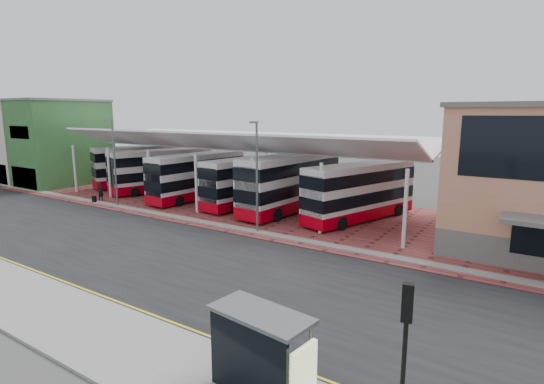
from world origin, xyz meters
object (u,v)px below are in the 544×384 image
object	(u,v)px
bus_4	(291,183)
bus_shelter	(262,350)
bus_2	(198,177)
traffic_signal_west	(405,336)
bus_5	(360,192)
pedestrian	(101,192)
bus_1	(161,171)
bus_0	(145,166)
bus_3	(251,182)

from	to	relation	value
bus_4	bus_shelter	world-z (taller)	bus_4
bus_2	traffic_signal_west	xyz separation A→B (m)	(26.72, -20.87, 0.68)
bus_5	pedestrian	size ratio (longest dim) A/B	6.55
bus_1	pedestrian	size ratio (longest dim) A/B	6.58
bus_0	bus_1	bearing A→B (deg)	5.70
bus_4	bus_2	bearing A→B (deg)	-172.45
bus_1	bus_4	bearing A→B (deg)	17.33
bus_1	bus_4	distance (m)	16.81
bus_4	pedestrian	xyz separation A→B (m)	(-17.92, -6.64, -1.61)
bus_4	bus_shelter	bearing A→B (deg)	-57.07
pedestrian	bus_1	bearing A→B (deg)	-12.16
bus_2	bus_5	size ratio (longest dim) A/B	0.99
pedestrian	traffic_signal_west	size ratio (longest dim) A/B	0.40
pedestrian	bus_3	bearing A→B (deg)	-67.04
bus_3	pedestrian	xyz separation A→B (m)	(-13.61, -6.64, -1.36)
bus_4	bus_5	xyz separation A→B (m)	(6.36, 0.25, -0.20)
traffic_signal_west	bus_4	bearing A→B (deg)	114.90
bus_1	traffic_signal_west	distance (m)	39.59
bus_shelter	traffic_signal_west	world-z (taller)	traffic_signal_west
bus_0	bus_4	distance (m)	21.27
pedestrian	bus_2	bearing A→B (deg)	-54.09
pedestrian	bus_shelter	world-z (taller)	bus_shelter
bus_shelter	traffic_signal_west	xyz separation A→B (m)	(3.89, 0.88, 1.23)
bus_shelter	bus_0	bearing A→B (deg)	151.09
bus_4	pedestrian	world-z (taller)	bus_4
bus_3	pedestrian	distance (m)	15.21
bus_3	traffic_signal_west	xyz separation A→B (m)	(20.53, -21.51, 0.72)
bus_2	bus_5	distance (m)	16.88
bus_0	traffic_signal_west	distance (m)	44.05
bus_2	bus_shelter	bearing A→B (deg)	-39.11
bus_5	traffic_signal_west	world-z (taller)	bus_5
bus_1	pedestrian	xyz separation A→B (m)	(-1.11, -6.94, -1.42)
bus_5	traffic_signal_west	bearing A→B (deg)	-47.92
bus_0	bus_3	xyz separation A→B (m)	(16.89, -1.72, -0.13)
bus_0	bus_shelter	bearing A→B (deg)	-12.08
bus_1	bus_5	distance (m)	23.16
bus_3	bus_shelter	world-z (taller)	bus_3
pedestrian	traffic_signal_west	bearing A→B (deg)	-116.58
bus_1	bus_3	distance (m)	12.51
bus_1	bus_5	xyz separation A→B (m)	(23.16, -0.05, -0.01)
bus_5	bus_1	bearing A→B (deg)	-162.45
bus_1	bus_shelter	distance (m)	36.94
bus_2	bus_5	xyz separation A→B (m)	(16.85, 0.88, 0.00)
bus_shelter	bus_3	bearing A→B (deg)	133.42
bus_3	bus_5	xyz separation A→B (m)	(10.66, 0.24, 0.05)
traffic_signal_west	bus_0	bearing A→B (deg)	136.03
bus_2	bus_shelter	size ratio (longest dim) A/B	3.27
bus_0	traffic_signal_west	xyz separation A→B (m)	(37.42, -23.23, 0.59)
bus_shelter	traffic_signal_west	bearing A→B (deg)	19.52
bus_3	bus_1	bearing A→B (deg)	-173.98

